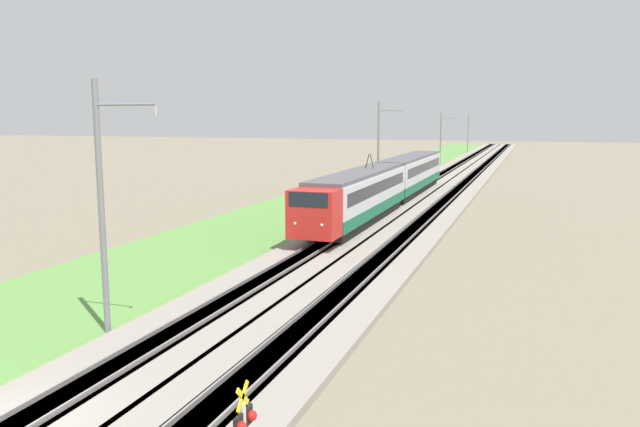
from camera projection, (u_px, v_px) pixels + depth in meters
ballast_main at (409, 195)px, 62.34m from camera, size 240.00×4.40×0.30m
ballast_adjacent at (451, 197)px, 60.98m from camera, size 240.00×4.40×0.30m
track_main at (409, 195)px, 62.34m from camera, size 240.00×1.57×0.45m
track_adjacent at (451, 196)px, 60.98m from camera, size 240.00×1.57×0.45m
grass_verge at (349, 193)px, 64.38m from camera, size 240.00×11.26×0.12m
passenger_train at (389, 181)px, 53.50m from camera, size 39.63×2.93×5.11m
catenary_mast_near at (103, 207)px, 22.02m from camera, size 0.22×2.56×9.20m
catenary_mast_mid at (379, 149)px, 60.01m from camera, size 0.22×2.56×9.36m
catenary_mast_far at (441, 139)px, 98.06m from camera, size 0.22×2.56×8.57m
catenary_mast_distant at (468, 133)px, 136.07m from camera, size 0.22×2.56×8.48m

